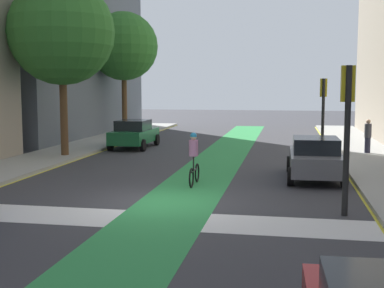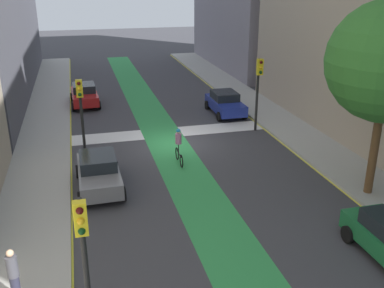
{
  "view_description": "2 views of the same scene",
  "coord_description": "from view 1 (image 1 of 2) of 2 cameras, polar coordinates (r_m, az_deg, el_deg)",
  "views": [
    {
      "loc": [
        3.67,
        -14.61,
        3.43
      ],
      "look_at": [
        -0.05,
        5.33,
        1.16
      ],
      "focal_mm": 48.28,
      "sensor_mm": 36.0,
      "label": 1
    },
    {
      "loc": [
        5.2,
        23.71,
        9.22
      ],
      "look_at": [
        0.14,
        4.19,
        1.53
      ],
      "focal_mm": 41.64,
      "sensor_mm": 36.0,
      "label": 2
    }
  ],
  "objects": [
    {
      "name": "cyclist_in_lane",
      "position": [
        17.87,
        0.21,
        -1.52
      ],
      "size": [
        0.32,
        1.73,
        1.86
      ],
      "color": "black",
      "rests_on": "ground_plane"
    },
    {
      "name": "pedestrian_sidewalk_right_a",
      "position": [
        26.89,
        18.85,
        0.86
      ],
      "size": [
        0.34,
        0.34,
        1.67
      ],
      "color": "#262638",
      "rests_on": "sidewalk_right"
    },
    {
      "name": "street_tree_near",
      "position": [
        25.48,
        -14.21,
        11.87
      ],
      "size": [
        4.97,
        4.97,
        8.3
      ],
      "color": "brown",
      "rests_on": "sidewalk_left"
    },
    {
      "name": "traffic_signal_far_right",
      "position": [
        27.91,
        14.3,
        4.7
      ],
      "size": [
        0.35,
        0.52,
        3.83
      ],
      "color": "black",
      "rests_on": "ground_plane"
    },
    {
      "name": "traffic_signal_near_right",
      "position": [
        14.21,
        16.78,
        3.56
      ],
      "size": [
        0.35,
        0.52,
        3.97
      ],
      "color": "black",
      "rests_on": "ground_plane"
    },
    {
      "name": "car_green_left_far",
      "position": [
        28.97,
        -6.4,
        1.15
      ],
      "size": [
        2.02,
        4.2,
        1.57
      ],
      "color": "#196033",
      "rests_on": "ground_plane"
    },
    {
      "name": "bike_lane_paint",
      "position": [
        15.34,
        -1.7,
        -6.52
      ],
      "size": [
        2.4,
        60.0,
        0.01
      ],
      "primitive_type": "cube",
      "color": "#2D8C47",
      "rests_on": "ground_plane"
    },
    {
      "name": "street_tree_far",
      "position": [
        36.14,
        -7.56,
        10.63
      ],
      "size": [
        4.67,
        4.67,
        8.34
      ],
      "color": "brown",
      "rests_on": "sidewalk_left"
    },
    {
      "name": "ground_plane",
      "position": [
        15.45,
        -3.47,
        -6.45
      ],
      "size": [
        120.0,
        120.0,
        0.0
      ],
      "primitive_type": "plane",
      "color": "#38383D"
    },
    {
      "name": "car_grey_right_far",
      "position": [
        19.58,
        13.44,
        -1.5
      ],
      "size": [
        2.06,
        4.22,
        1.57
      ],
      "color": "slate",
      "rests_on": "ground_plane"
    },
    {
      "name": "crosswalk_band",
      "position": [
        13.57,
        -5.54,
        -8.27
      ],
      "size": [
        12.0,
        1.8,
        0.01
      ],
      "primitive_type": "cube",
      "color": "silver",
      "rests_on": "ground_plane"
    },
    {
      "name": "curb_stripe_right",
      "position": [
        15.19,
        19.25,
        -7.01
      ],
      "size": [
        0.16,
        60.0,
        0.01
      ],
      "primitive_type": "cube",
      "color": "yellow",
      "rests_on": "ground_plane"
    }
  ]
}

